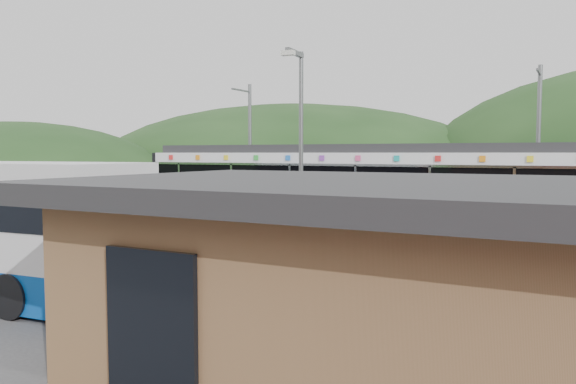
% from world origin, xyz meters
% --- Properties ---
extents(ground, '(120.00, 120.00, 0.00)m').
position_xyz_m(ground, '(0.00, 0.00, 0.00)').
color(ground, '#4C4C4F').
rests_on(ground, ground).
extents(hills, '(146.00, 149.00, 26.00)m').
position_xyz_m(hills, '(6.19, 5.29, 0.00)').
color(hills, '#1E3D19').
rests_on(hills, ground).
extents(platform, '(26.00, 3.20, 0.30)m').
position_xyz_m(platform, '(0.00, 3.30, 0.15)').
color(platform, '#9E9E99').
rests_on(platform, ground).
extents(yellow_line, '(26.00, 0.10, 0.01)m').
position_xyz_m(yellow_line, '(0.00, 2.00, 0.30)').
color(yellow_line, yellow).
rests_on(yellow_line, platform).
extents(train, '(20.44, 3.01, 3.74)m').
position_xyz_m(train, '(0.06, 6.00, 2.06)').
color(train, black).
rests_on(train, ground).
extents(catenary_mast_west, '(0.18, 1.80, 7.00)m').
position_xyz_m(catenary_mast_west, '(-7.00, 8.56, 3.65)').
color(catenary_mast_west, slate).
rests_on(catenary_mast_west, ground).
extents(catenary_mast_east, '(0.18, 1.80, 7.00)m').
position_xyz_m(catenary_mast_east, '(7.00, 8.56, 3.65)').
color(catenary_mast_east, slate).
rests_on(catenary_mast_east, ground).
extents(station_shelter, '(9.20, 6.20, 3.00)m').
position_xyz_m(station_shelter, '(6.00, -9.01, 1.55)').
color(station_shelter, brown).
rests_on(station_shelter, ground).
extents(lamp_post, '(0.36, 1.08, 6.14)m').
position_xyz_m(lamp_post, '(1.82, -3.12, 3.66)').
color(lamp_post, slate).
rests_on(lamp_post, ground).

